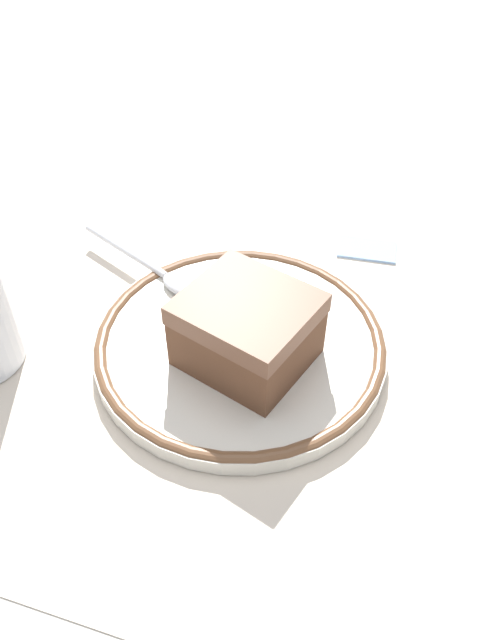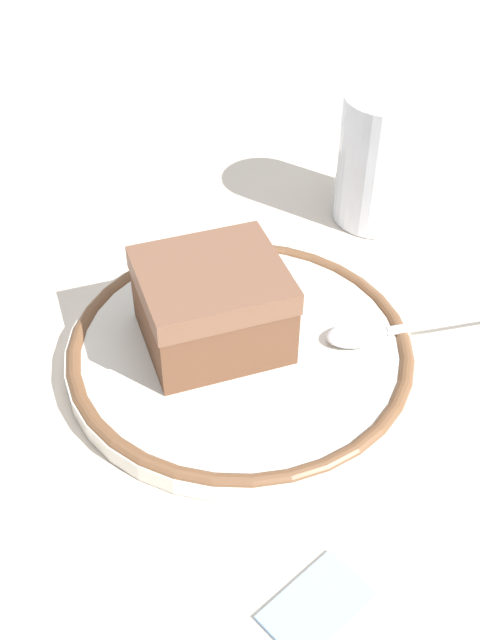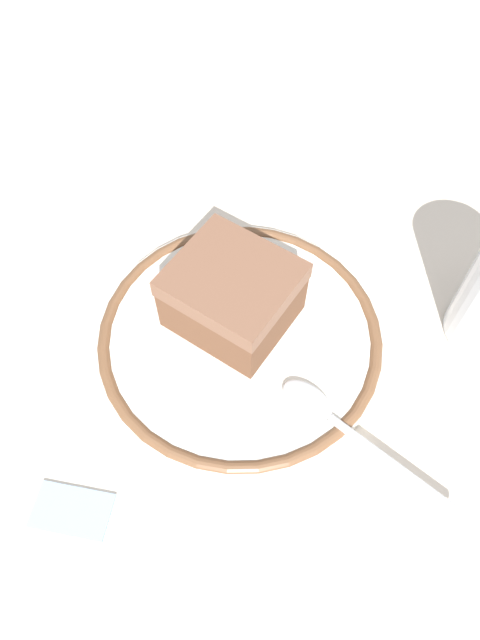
# 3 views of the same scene
# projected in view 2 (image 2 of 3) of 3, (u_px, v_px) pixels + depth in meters

# --- Properties ---
(ground_plane) EXTENTS (2.40, 2.40, 0.00)m
(ground_plane) POSITION_uv_depth(u_px,v_px,m) (275.00, 356.00, 0.47)
(ground_plane) COLOR #B7B2A8
(placemat) EXTENTS (0.43, 0.44, 0.00)m
(placemat) POSITION_uv_depth(u_px,v_px,m) (275.00, 355.00, 0.46)
(placemat) COLOR beige
(placemat) RESTS_ON ground_plane
(plate) EXTENTS (0.21, 0.21, 0.01)m
(plate) POSITION_uv_depth(u_px,v_px,m) (240.00, 350.00, 0.46)
(plate) COLOR silver
(plate) RESTS_ON placemat
(cake_slice) EXTENTS (0.10, 0.10, 0.05)m
(cake_slice) POSITION_uv_depth(u_px,v_px,m) (212.00, 305.00, 0.44)
(cake_slice) COLOR brown
(cake_slice) RESTS_ON plate
(spoon) EXTENTS (0.13, 0.07, 0.01)m
(spoon) POSITION_uv_depth(u_px,v_px,m) (390.00, 330.00, 0.46)
(spoon) COLOR silver
(spoon) RESTS_ON plate
(cup) EXTENTS (0.07, 0.07, 0.10)m
(cup) POSITION_uv_depth(u_px,v_px,m) (382.00, 167.00, 0.55)
(cup) COLOR silver
(cup) RESTS_ON placemat
(sugar_packet) EXTENTS (0.05, 0.03, 0.01)m
(sugar_packet) POSITION_uv_depth(u_px,v_px,m) (317.00, 603.00, 0.34)
(sugar_packet) COLOR #8CB2E0
(sugar_packet) RESTS_ON placemat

